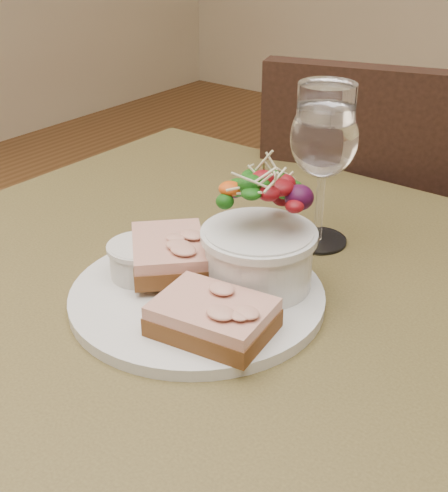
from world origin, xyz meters
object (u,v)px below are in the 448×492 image
Objects in this scene: sandwich_front at (213,317)px; sandwich_back at (169,253)px; wine_glass at (324,143)px; cafe_table at (205,375)px; salad_bowl at (259,232)px; ramekin at (140,258)px; dinner_plate at (197,296)px; chair_far at (383,355)px.

sandwich_back is (-0.10, 0.06, 0.01)m from sandwich_front.
cafe_table is at bearing -99.09° from wine_glass.
salad_bowl is at bearing 67.41° from sandwich_back.
wine_glass is (0.10, 0.20, 0.09)m from ramekin.
wine_glass is (0.08, 0.18, 0.09)m from sandwich_back.
sandwich_front is (0.06, -0.04, 0.02)m from dinner_plate.
chair_far is at bearing 90.22° from sandwich_front.
dinner_plate is 1.47× the size of wine_glass.
cafe_table is 0.14m from sandwich_back.
wine_glass is at bearing 94.91° from salad_bowl.
salad_bowl is at bearing -85.09° from wine_glass.
chair_far is 0.78m from sandwich_back.
dinner_plate is at bearing -87.71° from cafe_table.
cafe_table is 6.41× the size of sandwich_back.
salad_bowl is (0.11, 0.06, 0.04)m from ramekin.
salad_bowl reaches higher than sandwich_back.
sandwich_back is at bearing 165.75° from dinner_plate.
ramekin is (-0.07, -0.02, 0.13)m from cafe_table.
dinner_plate is at bearing 8.88° from ramekin.
chair_far reaches higher than dinner_plate.
ramekin is (-0.07, -0.01, 0.03)m from dinner_plate.
sandwich_back is (-0.05, 0.00, 0.14)m from cafe_table.
salad_bowl is at bearing 29.35° from ramekin.
salad_bowl reaches higher than ramekin.
salad_bowl is (0.09, 0.04, 0.04)m from sandwich_back.
sandwich_back is 0.10m from salad_bowl.
dinner_plate is 0.22m from wine_glass.
wine_glass is at bearing 82.00° from chair_far.
cafe_table is at bearing 76.62° from chair_far.
ramekin is (-0.12, 0.03, 0.00)m from sandwich_front.
wine_glass is (-0.01, 0.14, 0.05)m from salad_bowl.
sandwich_back reaches higher than ramekin.
sandwich_front is at bearing -15.44° from ramekin.
cafe_table is at bearing -136.24° from salad_bowl.
sandwich_back reaches higher than sandwich_front.
cafe_table is 0.29m from wine_glass.
sandwich_back is 1.97× the size of ramekin.
salad_bowl is (0.09, -0.57, 0.53)m from chair_far.
chair_far reaches higher than cafe_table.
cafe_table is at bearing 127.09° from sandwich_front.
chair_far is 0.73m from wine_glass.
cafe_table is 0.15m from ramekin.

